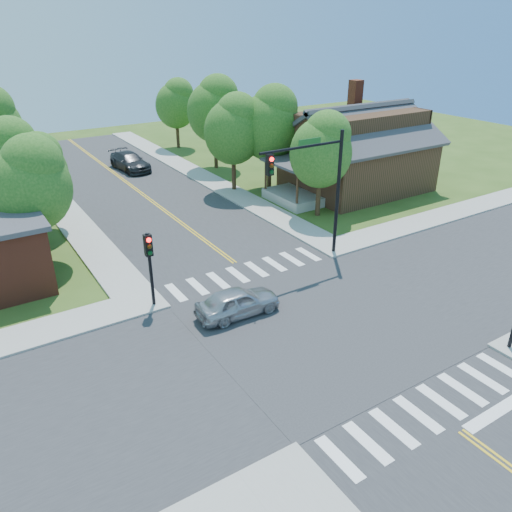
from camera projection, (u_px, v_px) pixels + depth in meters
ground at (319, 326)px, 22.41m from camera, size 100.00×100.00×0.00m
road_ns at (319, 326)px, 22.40m from camera, size 10.00×90.00×0.04m
road_ew at (319, 326)px, 22.40m from camera, size 90.00×10.00×0.04m
intersection_patch at (319, 326)px, 22.41m from camera, size 10.20×10.20×0.06m
sidewalk_ne at (347, 181)px, 42.07m from camera, size 40.00×40.00×0.14m
crosswalk_north at (247, 272)px, 27.11m from camera, size 8.85×2.00×0.01m
crosswalk_south at (430, 408)px, 17.67m from camera, size 8.85×2.00×0.01m
centerline at (319, 325)px, 22.39m from camera, size 0.30×90.00×0.01m
stop_bar at (508, 405)px, 17.83m from camera, size 4.60×0.45×0.09m
signal_mast_ne at (315, 178)px, 26.46m from camera, size 5.30×0.42×7.20m
signal_pole_nw at (149, 257)px, 22.80m from camera, size 0.34×0.42×3.80m
house_ne at (357, 148)px, 39.12m from camera, size 13.05×8.80×7.11m
tree_e_a at (322, 148)px, 32.99m from camera, size 4.25×4.03×7.22m
tree_e_b at (271, 121)px, 38.23m from camera, size 4.80×4.56×8.16m
tree_e_c at (215, 107)px, 43.82m from camera, size 4.86×4.61×8.25m
tree_e_d at (176, 102)px, 51.30m from camera, size 4.19×3.98×7.13m
tree_w_a at (31, 181)px, 26.14m from camera, size 4.29×4.07×7.29m
tree_w_b at (10, 156)px, 31.13m from camera, size 4.24×4.03×7.21m
tree_house at (234, 127)px, 37.86m from camera, size 4.49×4.27×7.64m
tree_bldg at (37, 168)px, 30.71m from camera, size 3.76×3.58×6.40m
car_silver at (238, 303)px, 22.96m from camera, size 1.79×4.06×1.36m
car_dgrey at (130, 162)px, 45.03m from camera, size 3.18×5.69×1.53m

